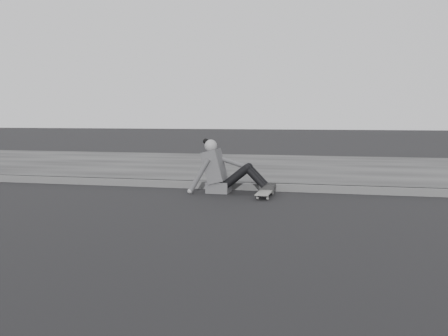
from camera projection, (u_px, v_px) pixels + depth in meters
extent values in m
plane|color=black|center=(381.00, 230.00, 5.45)|extent=(80.00, 80.00, 0.00)
cube|color=#4E4E4E|center=(368.00, 190.00, 7.94)|extent=(24.00, 0.16, 0.12)
cube|color=#383838|center=(361.00, 170.00, 10.87)|extent=(24.00, 6.00, 0.12)
cylinder|color=gray|center=(258.00, 198.00, 7.44)|extent=(0.03, 0.05, 0.05)
cylinder|color=gray|center=(268.00, 198.00, 7.40)|extent=(0.03, 0.05, 0.05)
cylinder|color=gray|center=(263.00, 192.00, 7.94)|extent=(0.03, 0.05, 0.05)
cylinder|color=gray|center=(272.00, 193.00, 7.91)|extent=(0.03, 0.05, 0.05)
cube|color=#2D2D30|center=(263.00, 196.00, 7.42)|extent=(0.16, 0.04, 0.03)
cube|color=#2D2D30|center=(268.00, 191.00, 7.92)|extent=(0.16, 0.04, 0.03)
cube|color=slate|center=(265.00, 192.00, 7.67)|extent=(0.20, 0.78, 0.02)
cube|color=#49494B|center=(219.00, 187.00, 8.09)|extent=(0.36, 0.34, 0.18)
cube|color=#49494B|center=(214.00, 166.00, 8.07)|extent=(0.37, 0.40, 0.57)
cube|color=#49494B|center=(207.00, 159.00, 8.09)|extent=(0.14, 0.30, 0.20)
cylinder|color=gray|center=(211.00, 151.00, 8.06)|extent=(0.09, 0.09, 0.08)
sphere|color=gray|center=(211.00, 146.00, 8.05)|extent=(0.20, 0.20, 0.20)
sphere|color=black|center=(206.00, 141.00, 8.08)|extent=(0.09, 0.09, 0.09)
cylinder|color=black|center=(237.00, 176.00, 7.91)|extent=(0.43, 0.13, 0.39)
cylinder|color=black|center=(239.00, 175.00, 8.09)|extent=(0.43, 0.13, 0.39)
cylinder|color=black|center=(255.00, 177.00, 7.84)|extent=(0.35, 0.11, 0.36)
cylinder|color=black|center=(257.00, 176.00, 8.02)|extent=(0.35, 0.11, 0.36)
sphere|color=black|center=(247.00, 168.00, 7.86)|extent=(0.13, 0.13, 0.13)
sphere|color=black|center=(249.00, 167.00, 8.03)|extent=(0.13, 0.13, 0.13)
cube|color=#242424|center=(267.00, 187.00, 7.82)|extent=(0.24, 0.08, 0.07)
cube|color=#242424|center=(268.00, 186.00, 7.99)|extent=(0.24, 0.08, 0.07)
cylinder|color=#49494B|center=(199.00, 176.00, 7.93)|extent=(0.38, 0.08, 0.58)
sphere|color=gray|center=(190.00, 191.00, 7.98)|extent=(0.08, 0.08, 0.08)
cylinder|color=#49494B|center=(231.00, 162.00, 8.16)|extent=(0.48, 0.08, 0.21)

